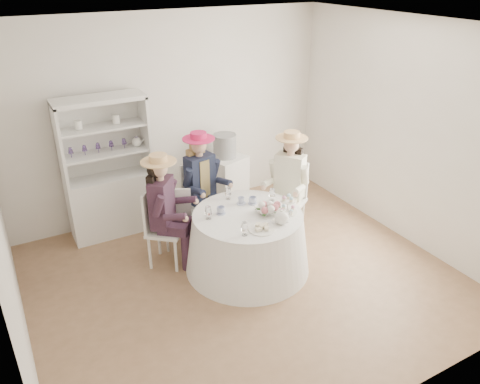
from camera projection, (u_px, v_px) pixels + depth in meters
ground at (244, 279)px, 5.28m from camera, size 4.50×4.50×0.00m
ceiling at (246, 28)px, 4.09m from camera, size 4.50×4.50×0.00m
wall_back at (171, 117)px, 6.25m from camera, size 4.50×0.00×4.50m
wall_front at (392, 274)px, 3.12m from camera, size 4.50×0.00×4.50m
wall_right at (406, 133)px, 5.66m from camera, size 0.00×4.50×4.50m
tea_table at (247, 241)px, 5.33m from camera, size 1.43×1.43×0.71m
hutch at (110, 187)px, 5.95m from camera, size 1.09×0.46×1.81m
side_table at (225, 181)px, 6.71m from camera, size 0.62×0.62×0.77m
hatbox at (225, 146)px, 6.47m from camera, size 0.42×0.42×0.32m
guest_left at (164, 205)px, 5.23m from camera, size 0.59×0.57×1.37m
guest_mid at (201, 179)px, 5.81m from camera, size 0.52×0.55×1.39m
guest_right at (289, 178)px, 5.84m from camera, size 0.60×0.56×1.39m
spare_chair at (178, 215)px, 5.66m from camera, size 0.47×0.47×0.86m
teacup_a at (221, 211)px, 5.17m from camera, size 0.11×0.11×0.07m
teacup_b at (241, 201)px, 5.38m from camera, size 0.08×0.08×0.07m
teacup_c at (253, 201)px, 5.38m from camera, size 0.12×0.12×0.07m
flower_bowl at (266, 211)px, 5.18m from camera, size 0.28×0.28×0.06m
flower_arrangement at (269, 206)px, 5.13m from camera, size 0.21×0.21×0.08m
table_teapot at (282, 217)px, 4.97m from camera, size 0.22×0.16×0.17m
sandwich_plate at (262, 229)px, 4.87m from camera, size 0.28×0.28×0.06m
cupcake_stand at (288, 206)px, 5.18m from camera, size 0.22×0.22×0.21m
stemware_set at (248, 208)px, 5.14m from camera, size 0.92×0.88×0.15m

